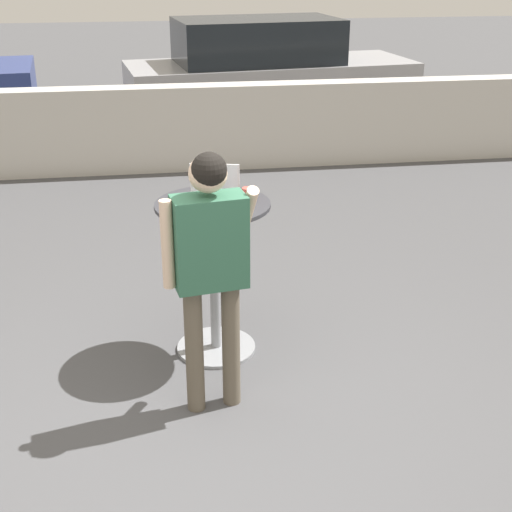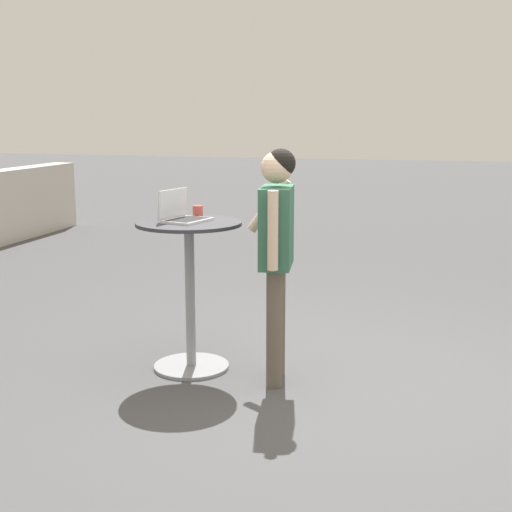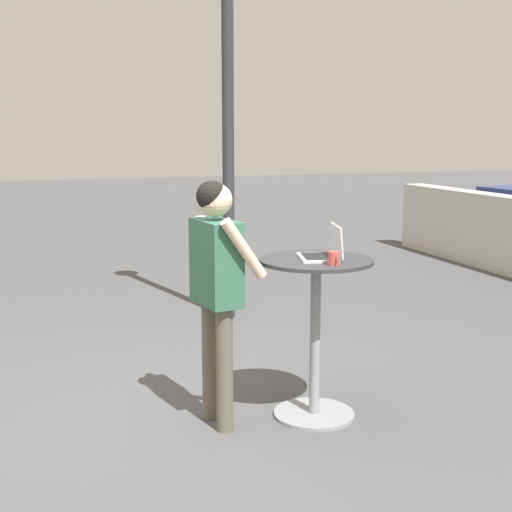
{
  "view_description": "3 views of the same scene",
  "coord_description": "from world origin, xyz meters",
  "views": [
    {
      "loc": [
        -0.22,
        -3.37,
        2.63
      ],
      "look_at": [
        0.38,
        0.53,
        0.9
      ],
      "focal_mm": 50.0,
      "sensor_mm": 36.0,
      "label": 1
    },
    {
      "loc": [
        -4.52,
        -0.84,
        1.85
      ],
      "look_at": [
        0.02,
        0.45,
        0.9
      ],
      "focal_mm": 50.0,
      "sensor_mm": 36.0,
      "label": 2
    },
    {
      "loc": [
        4.41,
        -0.88,
        1.93
      ],
      "look_at": [
        0.39,
        0.5,
        1.18
      ],
      "focal_mm": 50.0,
      "sensor_mm": 36.0,
      "label": 3
    }
  ],
  "objects": [
    {
      "name": "laptop",
      "position": [
        0.18,
        1.04,
        1.14
      ],
      "size": [
        0.38,
        0.33,
        0.23
      ],
      "color": "silver",
      "rests_on": "cafe_table"
    },
    {
      "name": "standing_person",
      "position": [
        0.09,
        0.33,
        1.03
      ],
      "size": [
        0.56,
        0.4,
        1.62
      ],
      "color": "brown",
      "rests_on": "ground_plane"
    },
    {
      "name": "cafe_table",
      "position": [
        0.17,
        0.99,
        0.68
      ],
      "size": [
        0.76,
        0.76,
        1.09
      ],
      "color": "gray",
      "rests_on": "ground_plane"
    },
    {
      "name": "coffee_mug",
      "position": [
        0.4,
        1.01,
        1.14
      ],
      "size": [
        0.11,
        0.07,
        0.09
      ],
      "color": "#C14C42",
      "rests_on": "cafe_table"
    },
    {
      "name": "ground_plane",
      "position": [
        0.0,
        0.0,
        0.0
      ],
      "size": [
        50.0,
        50.0,
        0.0
      ],
      "primitive_type": "plane",
      "color": "#4C4C4F"
    },
    {
      "name": "parked_car_near_street",
      "position": [
        1.66,
        7.83,
        0.82
      ],
      "size": [
        4.61,
        2.18,
        1.61
      ],
      "color": "#9E9EA3",
      "rests_on": "ground_plane"
    },
    {
      "name": "pavement_kerb",
      "position": [
        0.0,
        5.5,
        0.52
      ],
      "size": [
        12.15,
        0.35,
        1.05
      ],
      "color": "beige",
      "rests_on": "ground_plane"
    }
  ]
}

